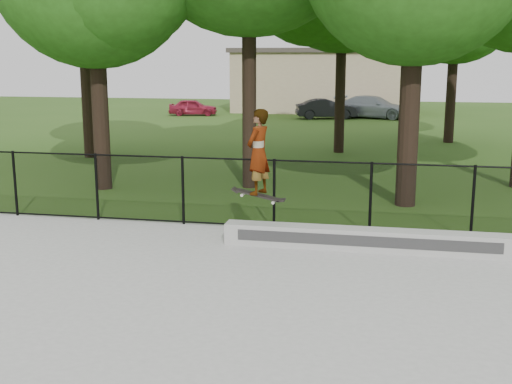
{
  "coord_description": "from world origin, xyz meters",
  "views": [
    {
      "loc": [
        2.21,
        -7.09,
        3.6
      ],
      "look_at": [
        -0.05,
        4.2,
        1.2
      ],
      "focal_mm": 45.0,
      "sensor_mm": 36.0,
      "label": 1
    }
  ],
  "objects_px": {
    "car_a": "(193,107)",
    "car_b": "(326,109)",
    "car_c": "(374,107)",
    "skater_airborne": "(258,154)",
    "grind_ledge": "(366,239)"
  },
  "relations": [
    {
      "from": "grind_ledge",
      "to": "skater_airborne",
      "type": "xyz_separation_m",
      "value": [
        -2.04,
        -0.11,
        1.59
      ]
    },
    {
      "from": "car_a",
      "to": "skater_airborne",
      "type": "distance_m",
      "value": 30.08
    },
    {
      "from": "car_a",
      "to": "car_c",
      "type": "bearing_deg",
      "value": -98.73
    },
    {
      "from": "grind_ledge",
      "to": "car_b",
      "type": "height_order",
      "value": "car_b"
    },
    {
      "from": "car_a",
      "to": "car_b",
      "type": "distance_m",
      "value": 8.69
    },
    {
      "from": "car_b",
      "to": "car_c",
      "type": "relative_size",
      "value": 0.77
    },
    {
      "from": "grind_ledge",
      "to": "car_a",
      "type": "height_order",
      "value": "car_a"
    },
    {
      "from": "skater_airborne",
      "to": "car_b",
      "type": "bearing_deg",
      "value": 92.5
    },
    {
      "from": "car_b",
      "to": "grind_ledge",
      "type": "bearing_deg",
      "value": 171.45
    },
    {
      "from": "car_a",
      "to": "car_b",
      "type": "xyz_separation_m",
      "value": [
        8.67,
        -0.68,
        0.08
      ]
    },
    {
      "from": "car_a",
      "to": "car_c",
      "type": "relative_size",
      "value": 0.71
    },
    {
      "from": "grind_ledge",
      "to": "car_c",
      "type": "relative_size",
      "value": 1.25
    },
    {
      "from": "car_a",
      "to": "car_b",
      "type": "height_order",
      "value": "car_b"
    },
    {
      "from": "car_b",
      "to": "skater_airborne",
      "type": "distance_m",
      "value": 27.76
    },
    {
      "from": "skater_airborne",
      "to": "grind_ledge",
      "type": "bearing_deg",
      "value": 3.12
    }
  ]
}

